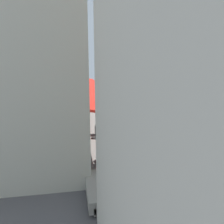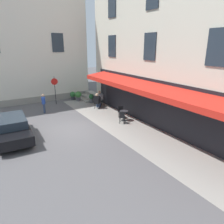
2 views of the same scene
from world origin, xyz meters
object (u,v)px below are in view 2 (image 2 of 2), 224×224
cafe_chair_black_by_window (121,111)px  walking_pedestrian_in_blue (44,102)px  cafe_chair_black_corner_left (100,99)px  potted_plant_by_steps (73,95)px  cafe_chair_black_facing_street (97,103)px  cafe_table_mid_terrace (124,114)px  potted_plant_entrance_left (78,96)px  cafe_chair_black_under_awning (122,116)px  no_parking_sign (55,85)px  parked_car_black (12,128)px  potted_plant_mid_terrace (91,98)px  seated_companion_in_black (97,100)px  seated_patron_in_grey (99,98)px  cafe_table_near_entrance (99,101)px

cafe_chair_black_by_window → walking_pedestrian_in_blue: (4.30, 4.66, 0.38)m
cafe_chair_black_corner_left → potted_plant_by_steps: bearing=24.4°
potted_plant_by_steps → cafe_chair_black_facing_street: bearing=-171.5°
cafe_table_mid_terrace → potted_plant_entrance_left: size_ratio=0.79×
cafe_chair_black_facing_street → cafe_chair_black_under_awning: bearing=178.6°
cafe_chair_black_facing_street → no_parking_sign: (3.21, 2.60, 1.25)m
potted_plant_by_steps → parked_car_black: size_ratio=0.19×
cafe_table_mid_terrace → cafe_chair_black_under_awning: size_ratio=0.82×
cafe_chair_black_by_window → no_parking_sign: (6.26, 3.10, 1.25)m
cafe_chair_black_under_awning → cafe_chair_black_by_window: (1.06, -0.60, 0.00)m
no_parking_sign → potted_plant_entrance_left: no_parking_sign is taller
cafe_chair_black_corner_left → potted_plant_mid_terrace: cafe_chair_black_corner_left is taller
cafe_chair_black_by_window → potted_plant_mid_terrace: size_ratio=1.06×
cafe_chair_black_facing_street → parked_car_black: parked_car_black is taller
cafe_table_mid_terrace → potted_plant_mid_terrace: potted_plant_mid_terrace is taller
cafe_chair_black_corner_left → cafe_chair_black_by_window: size_ratio=1.00×
seated_companion_in_black → walking_pedestrian_in_blue: bearing=75.8°
cafe_chair_black_by_window → potted_plant_by_steps: (7.14, 1.11, -0.10)m
potted_plant_entrance_left → potted_plant_mid_terrace: (-1.31, -0.81, -0.07)m
walking_pedestrian_in_blue → potted_plant_mid_terrace: 4.74m
cafe_chair_black_corner_left → cafe_chair_black_by_window: (-4.02, 0.30, 0.00)m
cafe_chair_black_facing_street → potted_plant_entrance_left: (3.33, 0.32, -0.01)m
cafe_chair_black_facing_street → cafe_chair_black_corner_left: (0.97, -0.80, 0.00)m
seated_companion_in_black → cafe_chair_black_under_awning: bearing=176.7°
seated_patron_in_grey → no_parking_sign: no_parking_sign is taller
cafe_chair_black_corner_left → potted_plant_entrance_left: 2.61m
cafe_chair_black_under_awning → parked_car_black: size_ratio=0.21×
seated_patron_in_grey → potted_plant_entrance_left: bearing=21.5°
seated_patron_in_grey → no_parking_sign: size_ratio=0.52×
cafe_table_mid_terrace → parked_car_black: 7.41m
cafe_chair_black_corner_left → potted_plant_by_steps: 3.42m
seated_companion_in_black → potted_plant_entrance_left: (3.17, 0.47, -0.18)m
cafe_table_near_entrance → parked_car_black: size_ratio=0.17×
cafe_chair_black_corner_left → cafe_table_mid_terrace: size_ratio=1.21×
no_parking_sign → parked_car_black: no_parking_sign is taller
cafe_table_near_entrance → cafe_table_mid_terrace: (-4.12, 0.09, 0.00)m
walking_pedestrian_in_blue → seated_patron_in_grey: bearing=-95.3°
cafe_chair_black_facing_street → cafe_chair_black_under_awning: (-4.11, 0.10, 0.00)m
seated_companion_in_black → walking_pedestrian_in_blue: size_ratio=0.85×
cafe_table_near_entrance → parked_car_black: (-3.32, 7.45, 0.22)m
walking_pedestrian_in_blue → potted_plant_by_steps: size_ratio=1.94×
cafe_chair_black_corner_left → potted_plant_entrance_left: potted_plant_entrance_left is taller
cafe_chair_black_by_window → no_parking_sign: 7.09m
cafe_chair_black_by_window → seated_patron_in_grey: 3.86m
cafe_chair_black_facing_street → cafe_chair_black_by_window: size_ratio=1.00×
cafe_table_near_entrance → potted_plant_mid_terrace: 1.57m
walking_pedestrian_in_blue → no_parking_sign: bearing=-38.5°
seated_patron_in_grey → no_parking_sign: bearing=53.7°
cafe_chair_black_corner_left → cafe_chair_black_under_awning: (-5.09, 0.90, 0.00)m
seated_companion_in_black → walking_pedestrian_in_blue: (1.09, 4.31, 0.21)m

